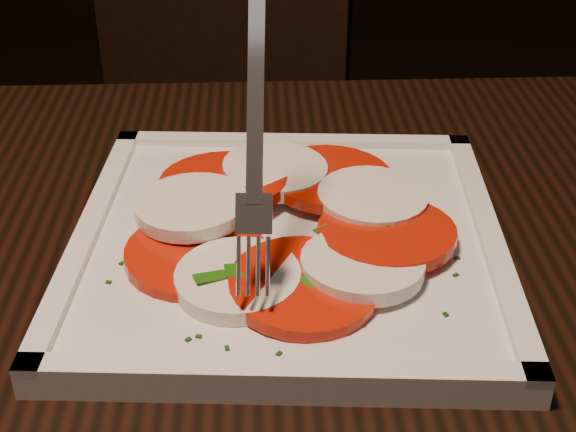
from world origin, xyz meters
name	(u,v)px	position (x,y,z in m)	size (l,w,h in m)	color
chair	(203,110)	(-0.34, 1.02, 0.53)	(0.52, 0.52, 0.93)	black
plate	(288,244)	(-0.22, 0.32, 0.76)	(0.28, 0.28, 0.01)	white
caprese_salad	(288,223)	(-0.22, 0.32, 0.77)	(0.22, 0.24, 0.02)	red
fork	(257,117)	(-0.24, 0.29, 0.87)	(0.04, 0.10, 0.16)	white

